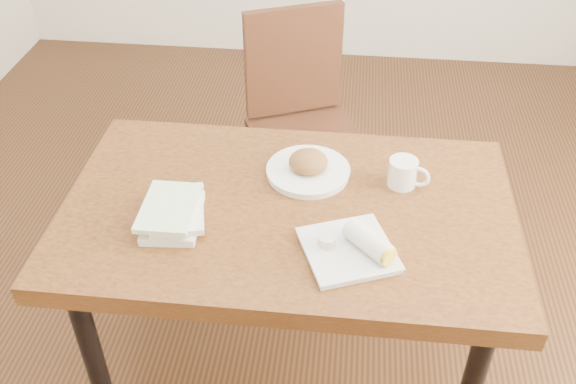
# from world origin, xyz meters

# --- Properties ---
(ground) EXTENTS (4.00, 5.00, 0.01)m
(ground) POSITION_xyz_m (0.00, 0.00, -0.01)
(ground) COLOR #472814
(ground) RESTS_ON ground
(table) EXTENTS (1.29, 0.79, 0.75)m
(table) POSITION_xyz_m (0.00, 0.00, 0.67)
(table) COLOR brown
(table) RESTS_ON ground
(chair_far) EXTENTS (0.55, 0.55, 0.95)m
(chair_far) POSITION_xyz_m (-0.04, 0.83, 0.55)
(chair_far) COLOR #432013
(chair_far) RESTS_ON ground
(plate_scone) EXTENTS (0.25, 0.25, 0.08)m
(plate_scone) POSITION_xyz_m (0.04, 0.15, 0.78)
(plate_scone) COLOR white
(plate_scone) RESTS_ON table
(coffee_mug) EXTENTS (0.12, 0.08, 0.09)m
(coffee_mug) POSITION_xyz_m (0.33, 0.14, 0.79)
(coffee_mug) COLOR white
(coffee_mug) RESTS_ON table
(plate_burrito) EXTENTS (0.29, 0.29, 0.08)m
(plate_burrito) POSITION_xyz_m (0.19, -0.18, 0.77)
(plate_burrito) COLOR white
(plate_burrito) RESTS_ON table
(book_stack) EXTENTS (0.19, 0.24, 0.06)m
(book_stack) POSITION_xyz_m (-0.31, -0.10, 0.78)
(book_stack) COLOR white
(book_stack) RESTS_ON table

